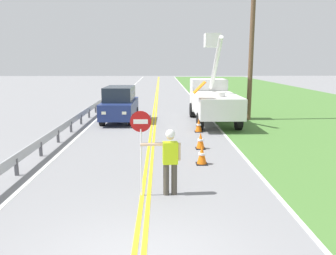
{
  "coord_description": "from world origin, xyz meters",
  "views": [
    {
      "loc": [
        0.43,
        -5.45,
        3.61
      ],
      "look_at": [
        0.69,
        7.03,
        1.2
      ],
      "focal_mm": 36.98,
      "sensor_mm": 36.0,
      "label": 1
    }
  ],
  "objects_px": {
    "oncoming_suv_nearest": "(120,104)",
    "utility_bucket_truck": "(212,98)",
    "flagger_worker": "(170,158)",
    "traffic_cone_tail": "(199,126)",
    "utility_pole_near": "(252,45)",
    "traffic_cone_lead": "(202,155)",
    "traffic_cone_mid": "(201,141)",
    "stop_sign_paddle": "(141,134)"
  },
  "relations": [
    {
      "from": "utility_bucket_truck",
      "to": "stop_sign_paddle",
      "type": "bearing_deg",
      "value": -107.29
    },
    {
      "from": "utility_bucket_truck",
      "to": "traffic_cone_lead",
      "type": "distance_m",
      "value": 8.99
    },
    {
      "from": "utility_bucket_truck",
      "to": "traffic_cone_tail",
      "type": "distance_m",
      "value": 3.47
    },
    {
      "from": "utility_pole_near",
      "to": "traffic_cone_lead",
      "type": "relative_size",
      "value": 12.54
    },
    {
      "from": "utility_bucket_truck",
      "to": "traffic_cone_mid",
      "type": "xyz_separation_m",
      "value": [
        -1.44,
        -6.57,
        -1.07
      ]
    },
    {
      "from": "utility_bucket_truck",
      "to": "utility_pole_near",
      "type": "xyz_separation_m",
      "value": [
        2.36,
        0.6,
        3.17
      ]
    },
    {
      "from": "traffic_cone_lead",
      "to": "traffic_cone_mid",
      "type": "xyz_separation_m",
      "value": [
        0.2,
        2.2,
        0.0
      ]
    },
    {
      "from": "traffic_cone_tail",
      "to": "stop_sign_paddle",
      "type": "bearing_deg",
      "value": -106.18
    },
    {
      "from": "flagger_worker",
      "to": "oncoming_suv_nearest",
      "type": "bearing_deg",
      "value": 102.97
    },
    {
      "from": "utility_pole_near",
      "to": "traffic_cone_lead",
      "type": "distance_m",
      "value": 11.04
    },
    {
      "from": "utility_bucket_truck",
      "to": "oncoming_suv_nearest",
      "type": "bearing_deg",
      "value": 178.04
    },
    {
      "from": "oncoming_suv_nearest",
      "to": "utility_bucket_truck",
      "type": "bearing_deg",
      "value": -1.96
    },
    {
      "from": "stop_sign_paddle",
      "to": "traffic_cone_tail",
      "type": "distance_m",
      "value": 9.0
    },
    {
      "from": "utility_pole_near",
      "to": "traffic_cone_tail",
      "type": "relative_size",
      "value": 12.54
    },
    {
      "from": "flagger_worker",
      "to": "traffic_cone_tail",
      "type": "bearing_deg",
      "value": 78.59
    },
    {
      "from": "flagger_worker",
      "to": "traffic_cone_lead",
      "type": "xyz_separation_m",
      "value": [
        1.21,
        2.81,
        -0.71
      ]
    },
    {
      "from": "flagger_worker",
      "to": "utility_bucket_truck",
      "type": "height_order",
      "value": "utility_bucket_truck"
    },
    {
      "from": "utility_bucket_truck",
      "to": "traffic_cone_tail",
      "type": "bearing_deg",
      "value": -110.25
    },
    {
      "from": "stop_sign_paddle",
      "to": "traffic_cone_tail",
      "type": "height_order",
      "value": "stop_sign_paddle"
    },
    {
      "from": "utility_pole_near",
      "to": "traffic_cone_tail",
      "type": "xyz_separation_m",
      "value": [
        -3.51,
        -3.69,
        -4.24
      ]
    },
    {
      "from": "utility_pole_near",
      "to": "oncoming_suv_nearest",
      "type": "bearing_deg",
      "value": -177.07
    },
    {
      "from": "traffic_cone_mid",
      "to": "utility_bucket_truck",
      "type": "bearing_deg",
      "value": 77.62
    },
    {
      "from": "flagger_worker",
      "to": "utility_bucket_truck",
      "type": "xyz_separation_m",
      "value": [
        2.86,
        11.58,
        0.36
      ]
    },
    {
      "from": "flagger_worker",
      "to": "traffic_cone_tail",
      "type": "xyz_separation_m",
      "value": [
        1.71,
        8.49,
        -0.71
      ]
    },
    {
      "from": "flagger_worker",
      "to": "utility_pole_near",
      "type": "bearing_deg",
      "value": 66.81
    },
    {
      "from": "stop_sign_paddle",
      "to": "traffic_cone_mid",
      "type": "relative_size",
      "value": 3.33
    },
    {
      "from": "traffic_cone_lead",
      "to": "flagger_worker",
      "type": "bearing_deg",
      "value": -113.33
    },
    {
      "from": "traffic_cone_lead",
      "to": "traffic_cone_tail",
      "type": "bearing_deg",
      "value": 84.95
    },
    {
      "from": "stop_sign_paddle",
      "to": "utility_pole_near",
      "type": "height_order",
      "value": "utility_pole_near"
    },
    {
      "from": "stop_sign_paddle",
      "to": "traffic_cone_lead",
      "type": "relative_size",
      "value": 3.33
    },
    {
      "from": "stop_sign_paddle",
      "to": "oncoming_suv_nearest",
      "type": "distance_m",
      "value": 12.01
    },
    {
      "from": "utility_pole_near",
      "to": "traffic_cone_tail",
      "type": "height_order",
      "value": "utility_pole_near"
    },
    {
      "from": "utility_bucket_truck",
      "to": "traffic_cone_mid",
      "type": "height_order",
      "value": "utility_bucket_truck"
    },
    {
      "from": "traffic_cone_mid",
      "to": "stop_sign_paddle",
      "type": "bearing_deg",
      "value": -113.27
    },
    {
      "from": "flagger_worker",
      "to": "stop_sign_paddle",
      "type": "height_order",
      "value": "stop_sign_paddle"
    },
    {
      "from": "flagger_worker",
      "to": "traffic_cone_mid",
      "type": "relative_size",
      "value": 2.61
    },
    {
      "from": "oncoming_suv_nearest",
      "to": "traffic_cone_tail",
      "type": "distance_m",
      "value": 5.56
    },
    {
      "from": "stop_sign_paddle",
      "to": "utility_pole_near",
      "type": "xyz_separation_m",
      "value": [
        5.99,
        12.24,
        2.87
      ]
    },
    {
      "from": "stop_sign_paddle",
      "to": "traffic_cone_lead",
      "type": "distance_m",
      "value": 3.74
    },
    {
      "from": "flagger_worker",
      "to": "stop_sign_paddle",
      "type": "relative_size",
      "value": 0.78
    },
    {
      "from": "traffic_cone_mid",
      "to": "traffic_cone_tail",
      "type": "bearing_deg",
      "value": 85.07
    },
    {
      "from": "flagger_worker",
      "to": "oncoming_suv_nearest",
      "type": "distance_m",
      "value": 12.08
    }
  ]
}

